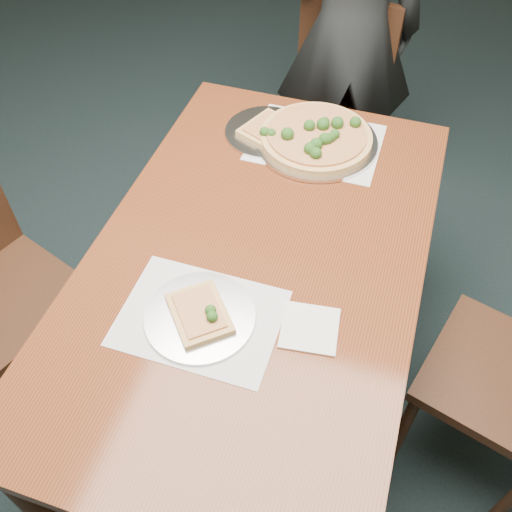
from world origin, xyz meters
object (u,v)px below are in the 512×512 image
(pizza_pan, at_px, (317,137))
(slice_plate_near, at_px, (200,315))
(slice_plate_far, at_px, (267,131))
(dining_table, at_px, (256,277))
(diner, at_px, (350,32))
(chair_far, at_px, (333,99))

(pizza_pan, bearing_deg, slice_plate_near, -98.04)
(slice_plate_far, bearing_deg, slice_plate_near, -85.26)
(dining_table, distance_m, diner, 1.19)
(dining_table, relative_size, diner, 0.93)
(slice_plate_far, bearing_deg, diner, 77.80)
(dining_table, bearing_deg, slice_plate_far, 104.16)
(dining_table, bearing_deg, slice_plate_near, -106.27)
(pizza_pan, distance_m, slice_plate_far, 0.17)
(chair_far, relative_size, slice_plate_far, 3.25)
(diner, xyz_separation_m, slice_plate_near, (-0.08, -1.42, -0.04))
(diner, bearing_deg, pizza_pan, 76.57)
(pizza_pan, distance_m, slice_plate_near, 0.77)
(chair_far, bearing_deg, diner, 66.38)
(dining_table, xyz_separation_m, slice_plate_far, (-0.13, 0.53, 0.10))
(slice_plate_near, xyz_separation_m, slice_plate_far, (-0.06, 0.77, -0.00))
(pizza_pan, height_order, slice_plate_far, pizza_pan)
(diner, bearing_deg, slice_plate_near, 70.76)
(dining_table, height_order, slice_plate_far, slice_plate_far)
(chair_far, xyz_separation_m, pizza_pan, (0.06, -0.61, 0.26))
(dining_table, relative_size, slice_plate_near, 5.36)
(dining_table, height_order, diner, diner)
(slice_plate_near, bearing_deg, chair_far, 87.85)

